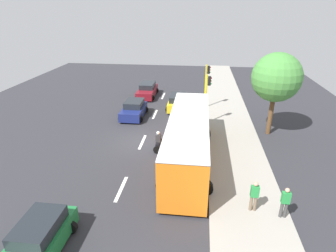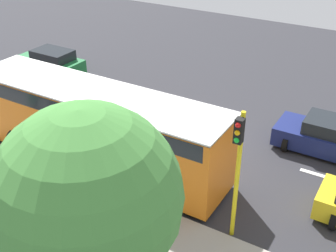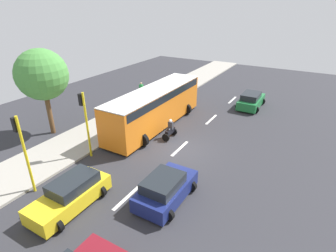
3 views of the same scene
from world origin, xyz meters
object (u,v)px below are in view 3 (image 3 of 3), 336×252
(city_bus, at_px, (155,105))
(street_tree_north, at_px, (42,75))
(car_dark_blue, at_px, (166,189))
(pedestrian_near_signal, at_px, (151,92))
(pedestrian_by_tree, at_px, (141,89))
(traffic_light_midblock, at_px, (85,116))
(car_yellow_cab, at_px, (71,195))
(traffic_light_corner, at_px, (22,144))
(motorcycle, at_px, (170,130))
(car_green, at_px, (251,100))

(city_bus, bearing_deg, street_tree_north, 39.82)
(car_dark_blue, xyz_separation_m, pedestrian_near_signal, (9.04, -12.28, 0.35))
(pedestrian_by_tree, distance_m, traffic_light_midblock, 12.07)
(car_yellow_cab, bearing_deg, pedestrian_near_signal, -71.12)
(car_dark_blue, height_order, traffic_light_corner, traffic_light_corner)
(pedestrian_near_signal, distance_m, pedestrian_by_tree, 1.43)
(motorcycle, distance_m, traffic_light_corner, 10.14)
(street_tree_north, bearing_deg, pedestrian_by_tree, -97.77)
(car_green, distance_m, traffic_light_corner, 20.37)
(pedestrian_near_signal, xyz_separation_m, street_tree_north, (2.79, 9.91, 3.62))
(car_yellow_cab, xyz_separation_m, street_tree_north, (7.94, -5.17, 3.97))
(city_bus, xyz_separation_m, motorcycle, (-2.19, 1.40, -1.20))
(traffic_light_corner, bearing_deg, street_tree_north, -46.47)
(car_yellow_cab, height_order, pedestrian_by_tree, pedestrian_by_tree)
(car_green, height_order, car_yellow_cab, same)
(street_tree_north, bearing_deg, city_bus, -140.18)
(car_green, relative_size, traffic_light_corner, 0.90)
(car_green, xyz_separation_m, car_yellow_cab, (4.21, 18.76, -0.00))
(car_dark_blue, relative_size, street_tree_north, 0.58)
(car_dark_blue, relative_size, pedestrian_by_tree, 2.26)
(pedestrian_by_tree, xyz_separation_m, street_tree_north, (1.40, 10.23, 3.62))
(motorcycle, bearing_deg, traffic_light_corner, 69.83)
(city_bus, bearing_deg, car_green, -124.99)
(pedestrian_by_tree, bearing_deg, motorcycle, 138.33)
(car_dark_blue, distance_m, motorcycle, 7.08)
(car_dark_blue, relative_size, traffic_light_midblock, 0.85)
(car_green, distance_m, traffic_light_midblock, 16.44)
(traffic_light_midblock, bearing_deg, pedestrian_by_tree, -71.82)
(street_tree_north, bearing_deg, car_yellow_cab, 146.96)
(traffic_light_midblock, distance_m, street_tree_north, 5.52)
(city_bus, height_order, motorcycle, city_bus)
(traffic_light_midblock, bearing_deg, car_dark_blue, 169.25)
(motorcycle, height_order, traffic_light_corner, traffic_light_corner)
(motorcycle, relative_size, pedestrian_by_tree, 0.91)
(car_green, xyz_separation_m, traffic_light_midblock, (7.04, 14.70, 2.22))
(traffic_light_midblock, xyz_separation_m, street_tree_north, (5.12, -1.10, 1.75))
(city_bus, bearing_deg, pedestrian_by_tree, -45.02)
(city_bus, height_order, traffic_light_midblock, traffic_light_midblock)
(car_green, relative_size, pedestrian_by_tree, 2.41)
(street_tree_north, bearing_deg, traffic_light_corner, 133.53)
(car_dark_blue, relative_size, traffic_light_corner, 0.85)
(motorcycle, height_order, traffic_light_midblock, traffic_light_midblock)
(city_bus, relative_size, street_tree_north, 1.67)
(car_dark_blue, xyz_separation_m, traffic_light_midblock, (6.72, -1.28, 2.22))
(pedestrian_near_signal, relative_size, traffic_light_corner, 0.38)
(traffic_light_midblock, bearing_deg, car_yellow_cab, 124.78)
(pedestrian_near_signal, xyz_separation_m, traffic_light_corner, (-2.33, 15.30, 1.87))
(motorcycle, distance_m, street_tree_north, 10.20)
(city_bus, xyz_separation_m, pedestrian_by_tree, (4.94, -4.95, -0.79))
(car_green, relative_size, motorcycle, 2.66)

